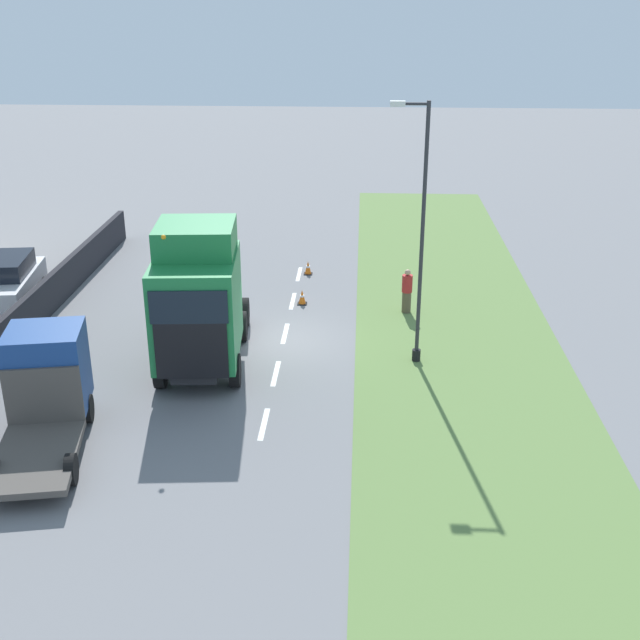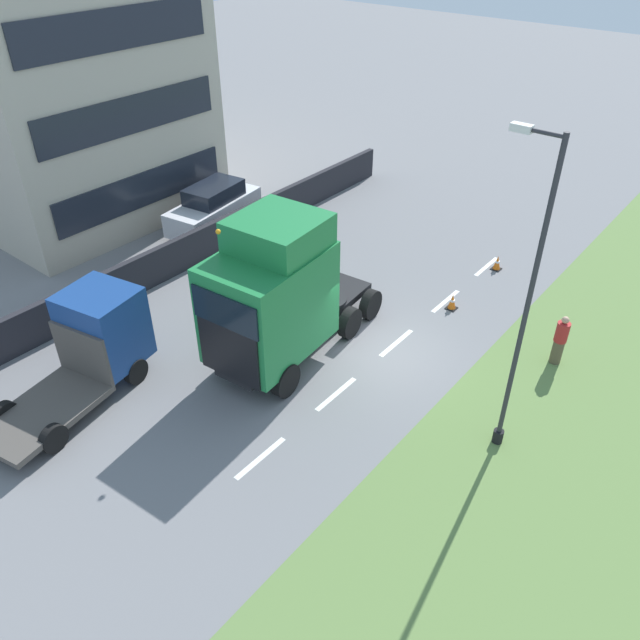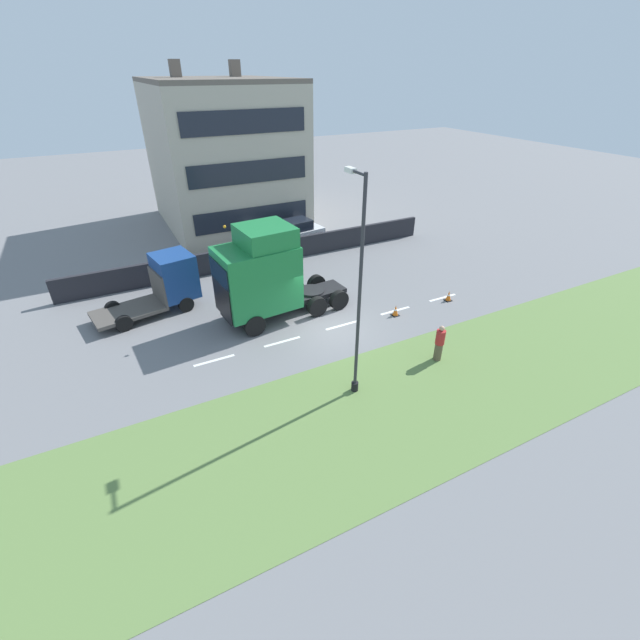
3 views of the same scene
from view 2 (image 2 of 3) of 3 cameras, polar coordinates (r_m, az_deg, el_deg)
The scene contains 12 objects.
ground_plane at distance 19.91m, azimuth 5.90°, elevation -3.03°, with size 120.00×120.00×0.00m, color slate.
grass_verge at distance 18.25m, azimuth 21.92°, elevation -10.08°, with size 7.00×44.00×0.01m.
lane_markings at distance 20.38m, azimuth 7.00°, elevation -2.08°, with size 0.16×14.60×0.00m.
boundary_wall at distance 24.69m, azimuth -11.66°, elevation 6.37°, with size 0.25×24.00×1.38m.
building_block at distance 30.97m, azimuth -23.92°, elevation 19.02°, with size 11.97×9.51×11.45m.
lorry_cab at distance 18.16m, azimuth -4.14°, elevation 2.17°, with size 3.05×6.79×4.91m.
flatbed_truck at distance 18.98m, azimuth -19.88°, elevation -1.76°, with size 2.93×5.49×2.85m.
parked_car at distance 27.40m, azimuth -9.67°, elevation 10.13°, with size 2.36×4.68×1.93m.
lamp_post at distance 15.13m, azimuth 17.89°, elevation 0.18°, with size 1.26×0.27×8.31m.
pedestrian at distance 20.29m, azimuth 21.08°, elevation -1.76°, with size 0.39×0.39×1.70m.
traffic_cone_lead at distance 22.21m, azimuth 12.00°, elevation 1.65°, with size 0.36×0.36×0.58m.
traffic_cone_trailing at distance 25.03m, azimuth 15.90°, elevation 5.05°, with size 0.36×0.36×0.58m.
Camera 2 is at (-8.25, 13.46, 12.12)m, focal length 35.00 mm.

